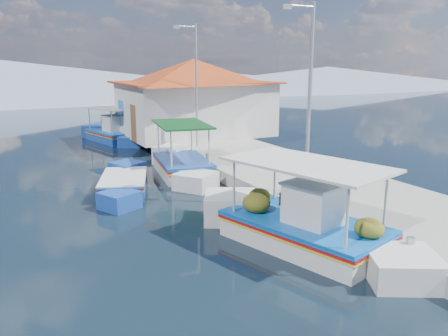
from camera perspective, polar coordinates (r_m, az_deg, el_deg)
name	(u,v)px	position (r m, az deg, el deg)	size (l,w,h in m)	color
ground	(206,253)	(11.68, -2.28, -10.62)	(160.00, 160.00, 0.00)	black
quay	(273,170)	(19.33, 6.15, -0.21)	(5.00, 44.00, 0.50)	gray
bollards	(238,169)	(17.56, 1.77, -0.17)	(0.20, 17.20, 0.30)	#A5A8AD
main_caique	(303,228)	(12.14, 9.91, -7.41)	(3.55, 7.25, 2.48)	silver
caique_green_canopy	(182,166)	(19.43, -5.35, 0.23)	(2.66, 6.49, 2.46)	silver
caique_blue_hull	(123,186)	(17.15, -12.62, -2.17)	(2.71, 5.06, 0.95)	#194097
caique_far	(112,134)	(28.45, -13.89, 4.15)	(2.91, 6.26, 2.26)	#194097
harbor_building	(194,96)	(26.98, -3.78, 9.07)	(10.49, 10.49, 4.40)	silver
lamp_post_near	(308,90)	(14.77, 10.48, 9.65)	(1.21, 0.14, 6.00)	#A5A8AD
lamp_post_far	(195,80)	(22.58, -3.73, 11.00)	(1.21, 0.14, 6.00)	#A5A8AD
mountain_ridge	(79,82)	(66.68, -17.83, 10.30)	(171.40, 96.00, 5.50)	gray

